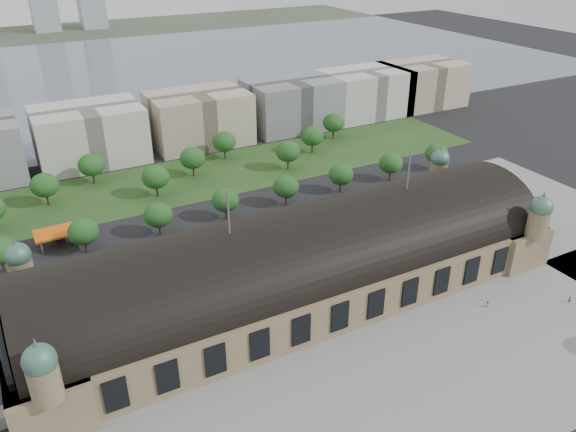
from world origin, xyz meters
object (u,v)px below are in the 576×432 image
traffic_car_3 (95,258)px  parked_car_6 (139,290)px  petrol_station (60,232)px  traffic_car_2 (27,305)px  bus_mid (316,224)px  pedestrian_0 (487,304)px  parked_car_4 (178,284)px  traffic_car_4 (264,241)px  bus_west (186,262)px  parked_car_3 (128,289)px  traffic_car_6 (390,198)px  pedestrian_1 (570,300)px  parked_car_2 (46,312)px  traffic_car_5 (337,197)px  parked_car_0 (22,327)px  bus_east (300,230)px  parked_car_5 (128,294)px

traffic_car_3 → parked_car_6: 24.66m
petrol_station → traffic_car_3: petrol_station is taller
traffic_car_2 → bus_mid: bus_mid is taller
traffic_car_2 → petrol_station: bearing=156.3°
pedestrian_0 → parked_car_4: bearing=126.6°
traffic_car_4 → bus_west: size_ratio=0.34×
parked_car_3 → bus_mid: size_ratio=0.37×
traffic_car_3 → bus_mid: bearing=-101.3°
traffic_car_2 → traffic_car_4: bearing=88.9°
traffic_car_2 → traffic_car_6: size_ratio=0.86×
petrol_station → bus_mid: bearing=-23.0°
traffic_car_6 → bus_west: 84.45m
traffic_car_3 → bus_west: bearing=-125.5°
pedestrian_1 → parked_car_2: bearing=78.1°
traffic_car_5 → parked_car_3: size_ratio=1.00×
pedestrian_1 → bus_west: bearing=66.5°
traffic_car_2 → parked_car_2: bearing=34.1°
parked_car_0 → bus_east: 88.09m
parked_car_2 → bus_east: size_ratio=0.35×
parked_car_3 → parked_car_0: bearing=-120.7°
traffic_car_5 → pedestrian_0: pedestrian_0 is taller
parked_car_2 → parked_car_5: (21.44, -2.20, 0.13)m
traffic_car_4 → bus_mid: bearing=83.9°
parked_car_2 → parked_car_6: 24.71m
parked_car_3 → pedestrian_0: size_ratio=2.45×
parked_car_4 → traffic_car_2: bearing=-135.4°
traffic_car_4 → bus_east: bearing=79.4°
bus_mid → pedestrian_0: size_ratio=6.69×
bus_west → pedestrian_1: (87.06, -67.62, -0.76)m
parked_car_4 → petrol_station: bearing=178.3°
traffic_car_2 → parked_car_4: size_ratio=1.08×
petrol_station → traffic_car_3: 19.88m
parked_car_4 → bus_east: bearing=70.3°
traffic_car_2 → parked_car_5: bearing=71.2°
parked_car_4 → parked_car_0: bearing=-121.7°
parked_car_6 → bus_west: 17.39m
parked_car_0 → parked_car_4: bearing=63.3°
traffic_car_4 → parked_car_2: bearing=-92.6°
parked_car_3 → parked_car_4: 14.08m
traffic_car_2 → bus_west: (44.93, -0.99, 1.06)m
traffic_car_5 → parked_car_2: bearing=109.0°
bus_mid → parked_car_4: bearing=107.6°
traffic_car_3 → parked_car_3: size_ratio=1.09×
traffic_car_6 → parked_car_0: parked_car_0 is taller
parked_car_6 → bus_mid: (63.57, 8.59, 1.06)m
parked_car_2 → bus_west: size_ratio=0.36×
bus_east → traffic_car_5: bearing=-56.8°
parked_car_2 → bus_east: bus_east is taller
petrol_station → bus_mid: petrol_station is taller
traffic_car_3 → parked_car_4: traffic_car_3 is taller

